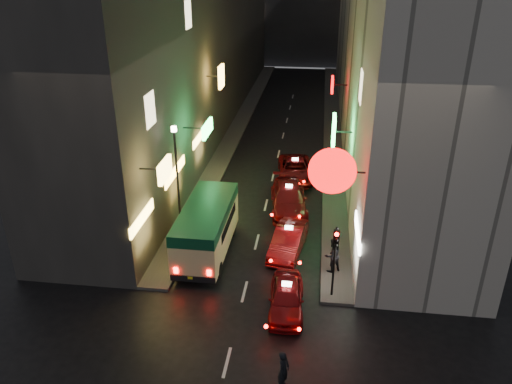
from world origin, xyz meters
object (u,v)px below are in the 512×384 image
at_px(minibus, 207,224).
at_px(lamp_post, 177,175).
at_px(traffic_light, 335,248).
at_px(taxi_near, 286,296).
at_px(pedestrian_crossing, 284,368).

bearing_deg(minibus, lamp_post, 141.33).
height_order(minibus, traffic_light, traffic_light).
height_order(taxi_near, traffic_light, traffic_light).
bearing_deg(taxi_near, lamp_post, 138.23).
xyz_separation_m(pedestrian_crossing, lamp_post, (-6.43, 9.91, 2.83)).
distance_m(pedestrian_crossing, traffic_light, 5.94).
relative_size(minibus, taxi_near, 1.33).
bearing_deg(lamp_post, traffic_light, -28.91).
height_order(taxi_near, pedestrian_crossing, pedestrian_crossing).
bearing_deg(pedestrian_crossing, lamp_post, 52.92).
bearing_deg(taxi_near, minibus, 137.04).
xyz_separation_m(minibus, traffic_light, (6.40, -3.09, 0.97)).
distance_m(minibus, taxi_near, 6.10).
distance_m(minibus, pedestrian_crossing, 9.69).
relative_size(minibus, traffic_light, 1.80).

